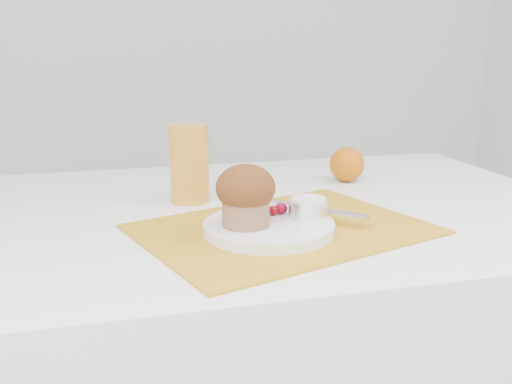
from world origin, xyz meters
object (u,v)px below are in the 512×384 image
object	(u,v)px
orange	(347,165)
juice_glass	(189,163)
plate	(269,227)
table	(264,384)
muffin	(246,194)

from	to	relation	value
orange	juice_glass	size ratio (longest dim) A/B	0.51
plate	table	bearing A→B (deg)	76.83
orange	juice_glass	world-z (taller)	juice_glass
plate	juice_glass	world-z (taller)	juice_glass
plate	muffin	world-z (taller)	muffin
table	juice_glass	bearing A→B (deg)	152.67
plate	juice_glass	xyz separation A→B (m)	(-0.09, 0.23, 0.06)
table	plate	size ratio (longest dim) A/B	5.80
muffin	orange	bearing A→B (deg)	45.86
table	orange	world-z (taller)	orange
table	plate	distance (m)	0.42
table	orange	xyz separation A→B (m)	(0.23, 0.14, 0.41)
plate	muffin	distance (m)	0.07
table	muffin	bearing A→B (deg)	-114.54
plate	juice_glass	distance (m)	0.25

